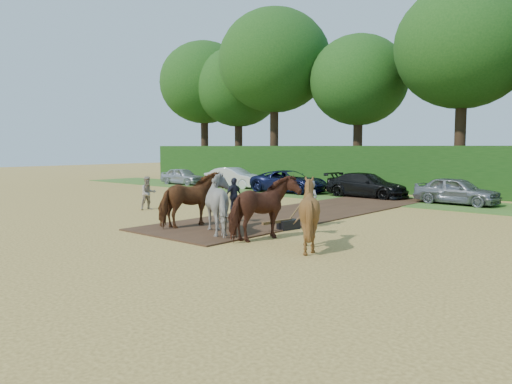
{
  "coord_description": "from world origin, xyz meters",
  "views": [
    {
      "loc": [
        14.34,
        -11.4,
        2.95
      ],
      "look_at": [
        3.15,
        1.39,
        1.4
      ],
      "focal_mm": 35.0,
      "sensor_mm": 36.0,
      "label": 1
    }
  ],
  "objects_px": {
    "spectator_far": "(234,196)",
    "parked_cars": "(438,190)",
    "spectator_near": "(148,193)",
    "plough_team": "(246,206)"
  },
  "relations": [
    {
      "from": "spectator_near",
      "to": "plough_team",
      "type": "bearing_deg",
      "value": -88.56
    },
    {
      "from": "spectator_near",
      "to": "spectator_far",
      "type": "bearing_deg",
      "value": -53.23
    },
    {
      "from": "spectator_near",
      "to": "parked_cars",
      "type": "distance_m",
      "value": 14.65
    },
    {
      "from": "spectator_near",
      "to": "plough_team",
      "type": "relative_size",
      "value": 0.23
    },
    {
      "from": "spectator_near",
      "to": "plough_team",
      "type": "height_order",
      "value": "plough_team"
    },
    {
      "from": "spectator_far",
      "to": "plough_team",
      "type": "height_order",
      "value": "plough_team"
    },
    {
      "from": "parked_cars",
      "to": "spectator_near",
      "type": "bearing_deg",
      "value": -129.46
    },
    {
      "from": "spectator_far",
      "to": "parked_cars",
      "type": "distance_m",
      "value": 11.1
    },
    {
      "from": "plough_team",
      "to": "spectator_near",
      "type": "bearing_deg",
      "value": 165.1
    },
    {
      "from": "spectator_near",
      "to": "spectator_far",
      "type": "xyz_separation_m",
      "value": [
        4.08,
        1.52,
        0.02
      ]
    }
  ]
}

